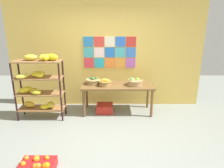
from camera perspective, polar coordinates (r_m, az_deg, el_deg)
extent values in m
plane|color=gray|center=(3.91, -2.30, -16.18)|extent=(9.67, 9.67, 0.00)
cube|color=#E1BA55|center=(5.18, -1.62, 8.64)|extent=(4.89, 0.06, 2.74)
cube|color=#2A79BE|center=(5.14, -6.53, 11.75)|extent=(0.25, 0.01, 0.25)
cube|color=#D93C33|center=(5.12, -3.51, 11.80)|extent=(0.25, 0.01, 0.25)
cube|color=#EEE7C9|center=(5.11, -0.48, 11.82)|extent=(0.25, 0.01, 0.25)
cube|color=blue|center=(5.11, 2.56, 11.81)|extent=(0.25, 0.01, 0.25)
cube|color=red|center=(5.13, 5.59, 11.76)|extent=(0.25, 0.01, 0.25)
cube|color=teal|center=(5.17, -6.43, 8.82)|extent=(0.25, 0.01, 0.25)
cube|color=silver|center=(5.15, -3.46, 8.86)|extent=(0.25, 0.01, 0.25)
cube|color=blue|center=(5.14, -0.47, 8.88)|extent=(0.25, 0.01, 0.25)
cube|color=#40ACBA|center=(5.14, 2.52, 8.87)|extent=(0.25, 0.01, 0.25)
cube|color=#3A75D1|center=(5.16, 5.50, 8.83)|extent=(0.25, 0.01, 0.25)
cube|color=#D63944|center=(5.22, -6.33, 5.94)|extent=(0.25, 0.01, 0.25)
cube|color=#26A5BD|center=(5.19, -3.40, 5.97)|extent=(0.25, 0.01, 0.25)
cube|color=orange|center=(5.18, -0.46, 5.98)|extent=(0.25, 0.01, 0.25)
cube|color=orange|center=(5.19, 2.48, 5.97)|extent=(0.25, 0.01, 0.25)
cube|color=#B059B3|center=(5.21, 5.42, 5.95)|extent=(0.25, 0.01, 0.25)
cylinder|color=black|center=(4.87, -25.62, -2.20)|extent=(0.04, 0.04, 1.34)
cylinder|color=black|center=(4.52, -14.12, -2.38)|extent=(0.04, 0.04, 1.34)
cylinder|color=black|center=(5.17, -24.02, -0.92)|extent=(0.04, 0.04, 1.34)
cylinder|color=black|center=(4.84, -13.15, -1.00)|extent=(0.04, 0.04, 1.34)
cube|color=olive|center=(4.98, -18.90, -6.41)|extent=(1.04, 0.38, 0.03)
ellipsoid|color=yellow|center=(4.87, -18.14, -6.03)|extent=(0.25, 0.21, 0.11)
ellipsoid|color=yellow|center=(4.90, -16.69, -5.56)|extent=(0.23, 0.26, 0.14)
ellipsoid|color=yellow|center=(5.09, -22.15, -5.25)|extent=(0.32, 0.24, 0.14)
cube|color=olive|center=(4.85, -19.31, -2.44)|extent=(1.04, 0.38, 0.02)
ellipsoid|color=gold|center=(4.86, -21.07, -1.80)|extent=(0.26, 0.24, 0.10)
ellipsoid|color=gold|center=(4.92, -21.10, -1.58)|extent=(0.23, 0.15, 0.10)
ellipsoid|color=yellow|center=(4.92, -22.89, -1.49)|extent=(0.32, 0.28, 0.15)
ellipsoid|color=yellow|center=(4.75, -20.41, -2.16)|extent=(0.26, 0.19, 0.10)
cube|color=olive|center=(4.75, -19.75, 1.72)|extent=(1.04, 0.38, 0.02)
ellipsoid|color=yellow|center=(4.66, -19.76, 2.38)|extent=(0.28, 0.22, 0.12)
ellipsoid|color=yellow|center=(4.74, -23.64, 2.04)|extent=(0.32, 0.29, 0.10)
ellipsoid|color=yellow|center=(4.72, -19.89, 2.63)|extent=(0.31, 0.22, 0.14)
cube|color=olive|center=(4.67, -20.20, 6.06)|extent=(1.04, 0.38, 0.02)
ellipsoid|color=gold|center=(4.73, -21.79, 6.98)|extent=(0.31, 0.19, 0.13)
ellipsoid|color=yellow|center=(4.56, -16.40, 7.28)|extent=(0.33, 0.23, 0.15)
ellipsoid|color=yellow|center=(4.62, -18.54, 7.14)|extent=(0.21, 0.27, 0.14)
ellipsoid|color=yellow|center=(4.57, -17.83, 7.14)|extent=(0.20, 0.25, 0.14)
cube|color=brown|center=(4.83, 1.78, -0.45)|extent=(1.69, 0.67, 0.04)
cylinder|color=brown|center=(4.74, -7.75, -5.49)|extent=(0.06, 0.06, 0.66)
cylinder|color=brown|center=(4.78, 11.31, -5.46)|extent=(0.06, 0.06, 0.66)
cylinder|color=brown|center=(5.25, -6.96, -3.17)|extent=(0.06, 0.06, 0.66)
cylinder|color=brown|center=(5.29, 10.21, -3.16)|extent=(0.06, 0.06, 0.66)
cylinder|color=#A88254|center=(4.81, 6.65, 0.34)|extent=(0.34, 0.34, 0.12)
torus|color=#AA7D51|center=(4.79, 6.68, 1.01)|extent=(0.36, 0.36, 0.02)
sphere|color=#6FAC48|center=(4.79, 5.64, 1.29)|extent=(0.09, 0.09, 0.09)
sphere|color=#6BBF42|center=(4.87, 7.57, 1.43)|extent=(0.07, 0.07, 0.07)
sphere|color=#7AAA4B|center=(4.78, 5.73, 1.16)|extent=(0.07, 0.07, 0.07)
sphere|color=#7AC133|center=(4.83, 7.26, 1.24)|extent=(0.09, 0.09, 0.09)
cylinder|color=#9F793F|center=(4.74, -1.85, 0.14)|extent=(0.27, 0.27, 0.11)
torus|color=#A48038|center=(4.73, -1.86, 0.77)|extent=(0.30, 0.30, 0.03)
sphere|color=gold|center=(4.72, -2.42, 0.88)|extent=(0.09, 0.09, 0.09)
sphere|color=gold|center=(4.71, -1.13, 0.86)|extent=(0.09, 0.09, 0.09)
sphere|color=gold|center=(4.71, -1.92, 1.02)|extent=(0.10, 0.10, 0.10)
sphere|color=gold|center=(4.75, -2.11, 0.99)|extent=(0.10, 0.10, 0.10)
cylinder|color=#9D7F49|center=(4.92, -5.13, 0.67)|extent=(0.33, 0.33, 0.10)
torus|color=#9F844E|center=(4.90, -5.14, 1.25)|extent=(0.36, 0.36, 0.03)
sphere|color=#3E6339|center=(4.89, -5.21, 1.43)|extent=(0.09, 0.09, 0.09)
sphere|color=#3E682A|center=(4.88, -5.16, 1.39)|extent=(0.07, 0.07, 0.07)
sphere|color=#3D6639|center=(4.91, -5.40, 1.37)|extent=(0.08, 0.08, 0.08)
sphere|color=#426438|center=(4.99, -5.87, 1.65)|extent=(0.07, 0.07, 0.07)
sphere|color=#3D6627|center=(4.91, -5.08, 1.56)|extent=(0.08, 0.08, 0.08)
sphere|color=#496626|center=(4.97, -4.30, 1.61)|extent=(0.08, 0.08, 0.08)
cube|color=red|center=(5.02, -1.88, -6.83)|extent=(0.39, 0.36, 0.20)
cube|color=red|center=(3.45, -20.00, -20.97)|extent=(0.51, 0.34, 0.14)
sphere|color=orange|center=(3.35, -20.63, -20.83)|extent=(0.09, 0.09, 0.09)
sphere|color=orange|center=(3.45, -23.59, -19.88)|extent=(0.08, 0.08, 0.08)
sphere|color=orange|center=(3.30, -17.75, -20.96)|extent=(0.10, 0.10, 0.10)
sphere|color=orange|center=(3.46, -20.36, -19.14)|extent=(0.09, 0.09, 0.09)
sphere|color=orange|center=(3.31, -18.13, -21.06)|extent=(0.09, 0.09, 0.09)
sphere|color=orange|center=(3.54, -22.77, -18.66)|extent=(0.08, 0.08, 0.08)
sphere|color=orange|center=(3.51, -20.24, -18.74)|extent=(0.08, 0.08, 0.08)
sphere|color=orange|center=(3.33, -19.90, -20.83)|extent=(0.09, 0.09, 0.09)
sphere|color=orange|center=(3.44, -17.67, -19.16)|extent=(0.07, 0.07, 0.07)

